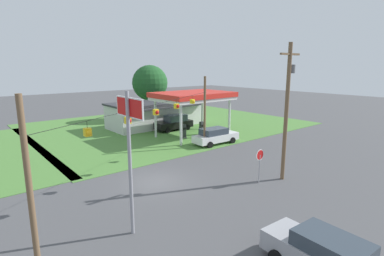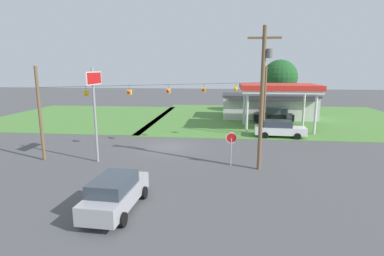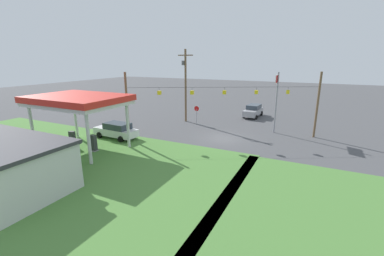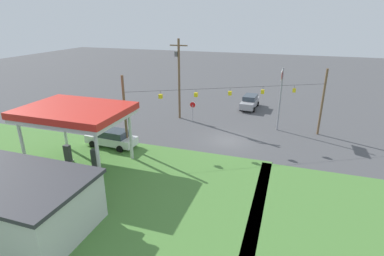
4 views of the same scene
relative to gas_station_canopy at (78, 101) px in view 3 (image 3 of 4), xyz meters
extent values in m
plane|color=#4C4C4F|center=(-11.14, -9.38, -4.77)|extent=(160.00, 160.00, 0.00)
cube|color=silver|center=(0.00, 0.00, -0.21)|extent=(8.50, 6.08, 0.35)
cube|color=red|center=(0.00, 0.00, 0.24)|extent=(8.70, 6.28, 0.55)
cylinder|color=silver|center=(-3.65, -2.44, -2.58)|extent=(0.28, 0.28, 4.39)
cylinder|color=silver|center=(3.65, -2.44, -2.58)|extent=(0.28, 0.28, 4.39)
cylinder|color=silver|center=(-3.65, 2.44, -2.58)|extent=(0.28, 0.28, 4.39)
cylinder|color=silver|center=(3.65, 2.44, -2.58)|extent=(0.28, 0.28, 4.39)
cube|color=#333338|center=(0.14, 5.18, -1.83)|extent=(11.57, 0.70, 0.20)
cube|color=gray|center=(-1.43, 0.00, -4.71)|extent=(0.71, 0.56, 0.12)
cube|color=#333338|center=(-1.43, 0.00, -3.90)|extent=(0.55, 0.40, 1.51)
cube|color=black|center=(-1.43, -0.22, -3.59)|extent=(0.39, 0.03, 0.24)
cube|color=gray|center=(1.43, 0.00, -4.71)|extent=(0.71, 0.56, 0.12)
cube|color=#333338|center=(1.43, 0.00, -3.90)|extent=(0.55, 0.40, 1.51)
cube|color=black|center=(1.43, -0.22, -3.59)|extent=(0.39, 0.03, 0.24)
cube|color=white|center=(-0.32, -4.27, -4.05)|extent=(5.27, 2.11, 0.77)
cube|color=#333D47|center=(-0.63, -4.25, -3.34)|extent=(2.93, 1.84, 0.66)
cylinder|color=black|center=(1.34, -3.40, -4.43)|extent=(0.69, 0.25, 0.68)
cylinder|color=black|center=(1.24, -5.29, -4.43)|extent=(0.69, 0.25, 0.68)
cylinder|color=black|center=(-1.87, -3.24, -4.43)|extent=(0.69, 0.25, 0.68)
cylinder|color=black|center=(-1.97, -5.13, -4.43)|extent=(0.69, 0.25, 0.68)
cube|color=black|center=(0.30, 4.27, -4.00)|extent=(5.07, 1.97, 0.86)
cube|color=#333D47|center=(0.61, 4.26, -3.16)|extent=(2.81, 1.77, 0.82)
cylinder|color=black|center=(-1.28, 3.36, -4.43)|extent=(0.68, 0.24, 0.68)
cylinder|color=black|center=(-1.23, 5.25, -4.43)|extent=(0.68, 0.24, 0.68)
cylinder|color=black|center=(1.84, 3.29, -4.43)|extent=(0.68, 0.24, 0.68)
cylinder|color=black|center=(1.89, 5.18, -4.43)|extent=(0.68, 0.24, 0.68)
cube|color=#9E9EA3|center=(-11.53, -21.99, -3.99)|extent=(2.12, 5.02, 0.87)
cube|color=#333D47|center=(-11.55, -22.28, -3.24)|extent=(1.85, 2.80, 0.64)
cylinder|color=black|center=(-12.39, -20.41, -4.43)|extent=(0.26, 0.69, 0.68)
cylinder|color=black|center=(-10.50, -20.52, -4.43)|extent=(0.26, 0.69, 0.68)
cylinder|color=black|center=(-12.56, -23.46, -4.43)|extent=(0.26, 0.69, 0.68)
cylinder|color=black|center=(-10.67, -23.56, -4.43)|extent=(0.26, 0.69, 0.68)
cylinder|color=#99999E|center=(-5.62, -14.21, -3.72)|extent=(0.08, 0.08, 2.10)
cylinder|color=white|center=(-5.62, -14.21, -2.67)|extent=(0.80, 0.03, 0.80)
cylinder|color=red|center=(-5.62, -14.21, -2.67)|extent=(0.70, 0.03, 0.70)
cylinder|color=gray|center=(-15.85, -14.34, -1.19)|extent=(0.18, 0.18, 7.16)
cube|color=white|center=(-15.75, -14.34, 1.61)|extent=(0.06, 2.49, 0.95)
cube|color=red|center=(-15.75, -14.34, 1.61)|extent=(0.07, 2.37, 0.83)
cylinder|color=brown|center=(-3.64, -14.83, 0.16)|extent=(0.28, 0.28, 9.87)
cube|color=brown|center=(-3.64, -14.83, 4.30)|extent=(2.20, 0.14, 0.14)
cylinder|color=#59595B|center=(-3.29, -14.83, 3.30)|extent=(0.44, 0.44, 0.60)
cylinder|color=brown|center=(-20.22, -14.38, -1.13)|extent=(0.24, 0.24, 7.28)
cylinder|color=brown|center=(-2.07, -4.38, -1.13)|extent=(0.24, 0.24, 7.28)
cylinder|color=black|center=(-11.14, -9.38, 0.91)|extent=(18.16, 10.02, 0.02)
cylinder|color=black|center=(-17.19, -12.72, 0.74)|extent=(0.02, 0.02, 0.35)
cube|color=yellow|center=(-17.19, -12.72, 0.36)|extent=(0.32, 0.32, 0.40)
sphere|color=yellow|center=(-17.19, -12.89, 0.36)|extent=(0.28, 0.28, 0.28)
cylinder|color=black|center=(-14.17, -11.05, 0.74)|extent=(0.02, 0.02, 0.35)
cube|color=yellow|center=(-14.17, -11.05, 0.36)|extent=(0.32, 0.32, 0.40)
sphere|color=red|center=(-14.17, -11.22, 0.36)|extent=(0.28, 0.28, 0.28)
cylinder|color=black|center=(-11.14, -9.38, 0.74)|extent=(0.02, 0.02, 0.35)
cube|color=yellow|center=(-11.14, -9.38, 0.36)|extent=(0.32, 0.32, 0.40)
sphere|color=red|center=(-11.14, -9.55, 0.36)|extent=(0.28, 0.28, 0.28)
cylinder|color=black|center=(-8.12, -7.72, 0.74)|extent=(0.02, 0.02, 0.35)
cube|color=yellow|center=(-8.12, -7.72, 0.36)|extent=(0.32, 0.32, 0.40)
sphere|color=red|center=(-8.12, -7.89, 0.36)|extent=(0.28, 0.28, 0.28)
cylinder|color=black|center=(-5.09, -6.05, 0.74)|extent=(0.02, 0.02, 0.35)
cube|color=yellow|center=(-5.09, -6.05, 0.36)|extent=(0.32, 0.32, 0.40)
sphere|color=yellow|center=(-5.09, -6.22, 0.36)|extent=(0.28, 0.28, 0.28)
camera|label=1|loc=(-22.28, -26.82, 3.49)|focal=28.00mm
camera|label=2|loc=(-6.20, -35.67, 2.33)|focal=28.00mm
camera|label=3|loc=(-20.08, 16.71, 3.77)|focal=24.00mm
camera|label=4|loc=(-16.81, 19.41, 7.58)|focal=28.00mm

